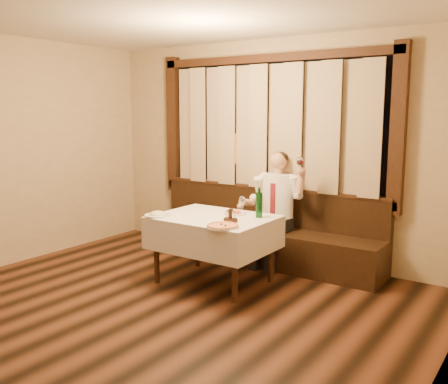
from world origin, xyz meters
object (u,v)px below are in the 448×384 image
Objects in this scene: pizza at (223,226)px; banquette at (260,236)px; dining_table at (214,226)px; pasta_red at (235,211)px; green_bottle at (259,204)px; pasta_cream at (158,212)px; cruet_caddy at (231,217)px; seated_man at (275,200)px.

banquette is at bearing 105.17° from pizza.
banquette is 1.53m from pizza.
dining_table is 5.21× the size of pasta_red.
green_bottle is (0.44, 0.23, 0.25)m from dining_table.
dining_table is at bearing -90.00° from banquette.
banquette is 13.12× the size of pasta_red.
cruet_caddy is (0.83, 0.20, 0.01)m from pasta_cream.
cruet_caddy is at bearing -23.51° from dining_table.
pasta_cream reaches higher than pasta_red.
green_bottle reaches higher than dining_table.
pasta_cream is 1.12m from green_bottle.
cruet_caddy reaches higher than pasta_red.
seated_man is (0.13, 0.71, 0.03)m from pasta_red.
pasta_red reaches higher than dining_table.
green_bottle is at bearing 70.06° from cruet_caddy.
dining_table is at bearing 33.29° from pasta_cream.
pasta_cream is 0.86m from cruet_caddy.
seated_man reaches higher than cruet_caddy.
dining_table is at bearing -118.87° from pasta_red.
green_bottle is at bearing 84.43° from pizza.
banquette is 9.57× the size of pizza.
dining_table is 0.64m from pasta_cream.
green_bottle is 0.24× the size of seated_man.
pizza is 1.37× the size of pasta_red.
pizza is 0.66m from pasta_red.
green_bottle is (0.06, 0.61, 0.13)m from pizza.
seated_man is (0.26, -0.09, 0.51)m from banquette.
pasta_red is at bearing 61.13° from dining_table.
pasta_red is 0.72m from seated_man.
cruet_caddy is at bearing -62.57° from pasta_red.
dining_table is (0.00, -1.02, 0.34)m from banquette.
pasta_cream is at bearing -167.26° from cruet_caddy.
dining_table is 4.37× the size of pasta_cream.
green_bottle is at bearing 30.80° from pasta_cream.
pizza is 1.32m from seated_man.
seated_man is at bearing 104.46° from green_bottle.
pizza is 0.90m from pasta_cream.
pasta_cream is 2.03× the size of cruet_caddy.
seated_man reaches higher than pizza.
dining_table is 8.88× the size of cruet_caddy.
banquette is at bearing 98.93° from pasta_red.
cruet_caddy is (-0.13, -0.37, -0.09)m from green_bottle.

